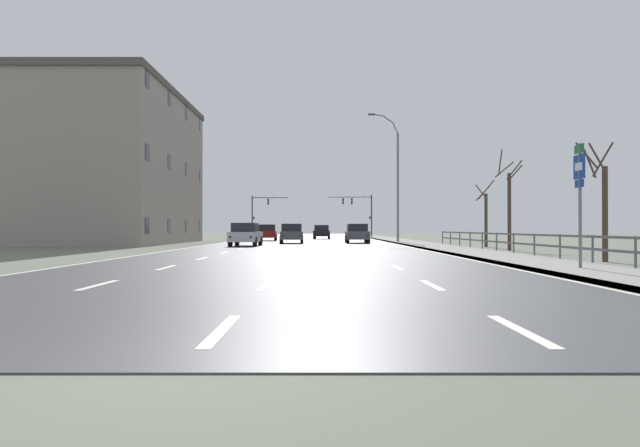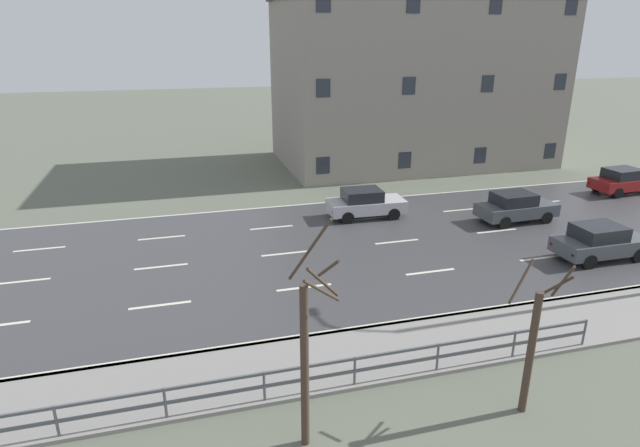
# 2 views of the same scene
# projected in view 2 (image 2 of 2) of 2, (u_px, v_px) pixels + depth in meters

# --- Properties ---
(ground_plane) EXTENTS (160.00, 160.00, 0.12)m
(ground_plane) POSITION_uv_depth(u_px,v_px,m) (630.00, 218.00, 28.45)
(ground_plane) COLOR #5B6051
(car_far_left) EXTENTS (1.96, 4.17, 1.57)m
(car_far_left) POSITION_uv_depth(u_px,v_px,m) (516.00, 207.00, 27.55)
(car_far_left) COLOR #474C51
(car_far_left) RESTS_ON ground
(car_near_left) EXTENTS (1.86, 4.11, 1.57)m
(car_near_left) POSITION_uv_depth(u_px,v_px,m) (601.00, 242.00, 22.94)
(car_near_left) COLOR #474C51
(car_near_left) RESTS_ON ground
(car_distant) EXTENTS (2.01, 4.19, 1.57)m
(car_distant) POSITION_uv_depth(u_px,v_px,m) (624.00, 181.00, 32.51)
(car_distant) COLOR maroon
(car_distant) RESTS_ON ground
(car_near_right) EXTENTS (1.95, 4.16, 1.57)m
(car_near_right) POSITION_uv_depth(u_px,v_px,m) (365.00, 203.00, 28.18)
(car_near_right) COLOR #B7B7BC
(car_near_right) RESTS_ON ground
(brick_building) EXTENTS (11.37, 19.79, 12.15)m
(brick_building) POSITION_uv_depth(u_px,v_px,m) (412.00, 80.00, 39.29)
(brick_building) COLOR gray
(brick_building) RESTS_ON ground
(bare_tree_mid) EXTENTS (1.38, 0.96, 5.65)m
(bare_tree_mid) POSITION_uv_depth(u_px,v_px,m) (307.00, 355.00, 11.91)
(bare_tree_mid) COLOR #423328
(bare_tree_mid) RESTS_ON ground
(bare_tree_far) EXTENTS (1.31, 1.37, 4.39)m
(bare_tree_far) POSITION_uv_depth(u_px,v_px,m) (532.00, 345.00, 13.20)
(bare_tree_far) COLOR #423328
(bare_tree_far) RESTS_ON ground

